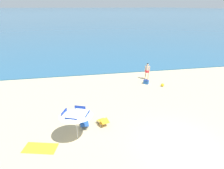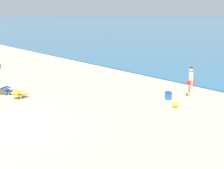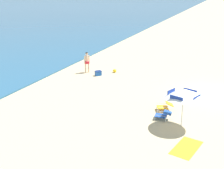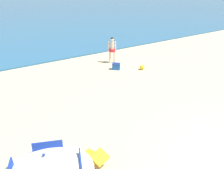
{
  "view_description": "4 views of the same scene",
  "coord_description": "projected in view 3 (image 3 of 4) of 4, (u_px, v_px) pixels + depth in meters",
  "views": [
    {
      "loc": [
        -5.3,
        -8.09,
        7.23
      ],
      "look_at": [
        -2.51,
        6.22,
        1.36
      ],
      "focal_mm": 31.49,
      "sensor_mm": 36.0,
      "label": 1
    },
    {
      "loc": [
        12.88,
        -3.97,
        4.66
      ],
      "look_at": [
        -1.18,
        7.24,
        0.61
      ],
      "focal_mm": 51.09,
      "sensor_mm": 36.0,
      "label": 2
    },
    {
      "loc": [
        -18.51,
        0.5,
        6.31
      ],
      "look_at": [
        -2.76,
        6.31,
        0.84
      ],
      "focal_mm": 44.6,
      "sensor_mm": 36.0,
      "label": 3
    },
    {
      "loc": [
        -6.29,
        -1.95,
        5.03
      ],
      "look_at": [
        -1.13,
        5.67,
        0.88
      ],
      "focal_mm": 36.53,
      "sensor_mm": 36.0,
      "label": 4
    }
  ],
  "objects": [
    {
      "name": "lounge_chair_beside_umbrella",
      "position": [
        163.0,
        115.0,
        14.62
      ],
      "size": [
        0.6,
        0.87,
        0.49
      ],
      "color": "#1E4799",
      "rests_on": "ground"
    },
    {
      "name": "cooler_box",
      "position": [
        98.0,
        73.0,
        22.56
      ],
      "size": [
        0.6,
        0.59,
        0.43
      ],
      "color": "#1E56A8",
      "rests_on": "ground"
    },
    {
      "name": "beach_towel",
      "position": [
        186.0,
        148.0,
        11.98
      ],
      "size": [
        1.97,
        1.34,
        0.01
      ],
      "primitive_type": "cube",
      "rotation": [
        0.0,
        0.0,
        1.31
      ],
      "color": "gold",
      "rests_on": "ground"
    },
    {
      "name": "lounge_chair_under_umbrella",
      "position": [
        165.0,
        106.0,
        15.74
      ],
      "size": [
        0.79,
        1.0,
        0.51
      ],
      "color": "gold",
      "rests_on": "ground"
    },
    {
      "name": "person_standing_near_shore",
      "position": [
        87.0,
        61.0,
        23.19
      ],
      "size": [
        0.46,
        0.43,
        1.74
      ],
      "color": "beige",
      "rests_on": "ground"
    },
    {
      "name": "ground_plane",
      "position": [
        216.0,
        95.0,
        18.3
      ],
      "size": [
        800.0,
        800.0,
        0.0
      ],
      "primitive_type": "plane",
      "color": "tan"
    },
    {
      "name": "beach_ball",
      "position": [
        115.0,
        71.0,
        23.44
      ],
      "size": [
        0.3,
        0.3,
        0.3
      ],
      "primitive_type": "sphere",
      "color": "yellow",
      "rests_on": "ground"
    },
    {
      "name": "beach_umbrella_striped_main",
      "position": [
        184.0,
        93.0,
        13.41
      ],
      "size": [
        1.96,
        1.99,
        2.06
      ],
      "color": "silver",
      "rests_on": "ground"
    }
  ]
}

